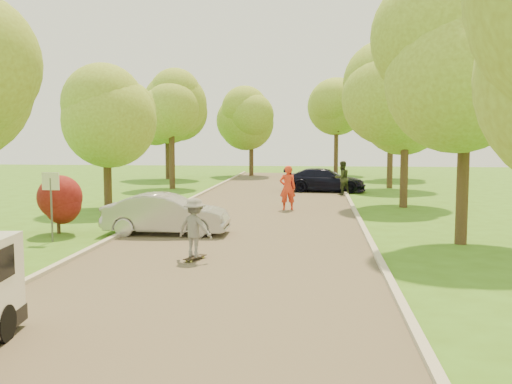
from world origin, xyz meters
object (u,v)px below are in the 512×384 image
at_px(silver_sedan, 166,214).
at_px(person_olive, 342,178).
at_px(dark_sedan, 325,180).
at_px(person_striped, 288,188).
at_px(street_sign, 51,192).
at_px(longboard, 195,257).
at_px(skateboarder, 195,228).

relative_size(silver_sedan, person_olive, 2.19).
relative_size(dark_sedan, person_striped, 2.39).
height_order(street_sign, silver_sedan, street_sign).
relative_size(longboard, person_striped, 0.41).
bearing_deg(longboard, street_sign, -0.62).
bearing_deg(person_striped, silver_sedan, 49.47).
relative_size(dark_sedan, person_olive, 2.50).
relative_size(street_sign, person_olive, 1.14).
bearing_deg(skateboarder, dark_sedan, -77.85).
xyz_separation_m(silver_sedan, person_striped, (3.72, 6.68, 0.31)).
relative_size(silver_sedan, dark_sedan, 0.87).
bearing_deg(skateboarder, longboard, -0.00).
bearing_deg(longboard, silver_sedan, -42.01).
distance_m(silver_sedan, longboard, 4.33).
bearing_deg(person_olive, street_sign, 24.00).
height_order(silver_sedan, person_striped, person_striped).
height_order(skateboarder, person_olive, person_olive).
bearing_deg(person_striped, skateboarder, 68.34).
bearing_deg(silver_sedan, person_striped, -30.00).
bearing_deg(longboard, person_striped, -77.25).
bearing_deg(longboard, person_olive, -81.73).
xyz_separation_m(street_sign, silver_sedan, (3.19, 1.70, -0.88)).
bearing_deg(street_sign, dark_sedan, 62.98).
xyz_separation_m(street_sign, skateboarder, (5.01, -2.19, -0.68)).
distance_m(street_sign, person_olive, 18.08).
distance_m(dark_sedan, person_striped, 8.84).
relative_size(street_sign, person_striped, 1.09).
bearing_deg(dark_sedan, person_striped, 173.68).
distance_m(longboard, skateboarder, 0.80).
height_order(dark_sedan, longboard, dark_sedan).
xyz_separation_m(silver_sedan, dark_sedan, (5.49, 15.33, 0.00)).
bearing_deg(street_sign, person_olive, 57.91).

